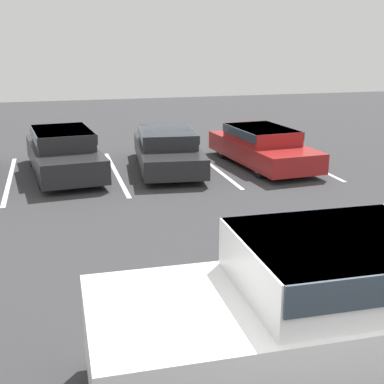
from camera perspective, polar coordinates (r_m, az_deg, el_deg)
stall_stripe_b at (r=15.71m, az=-18.88°, el=1.30°), size 0.12×5.33×0.01m
stall_stripe_c at (r=15.76m, az=-8.11°, el=2.08°), size 0.12×5.33×0.01m
stall_stripe_d at (r=16.35m, az=2.24°, el=2.75°), size 0.12×5.33×0.01m
stall_stripe_e at (r=17.43m, az=11.60°, el=3.29°), size 0.12×5.33×0.01m
pickup_truck at (r=6.47m, az=17.75°, el=-11.64°), size 6.16×2.10×1.77m
parked_sedan_b at (r=15.73m, az=-13.54°, el=4.30°), size 2.18×4.69×1.28m
parked_sedan_c at (r=15.97m, az=-2.65°, el=4.72°), size 2.19×4.69×1.17m
parked_sedan_d at (r=16.55m, az=7.49°, el=4.97°), size 2.12×4.69×1.16m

